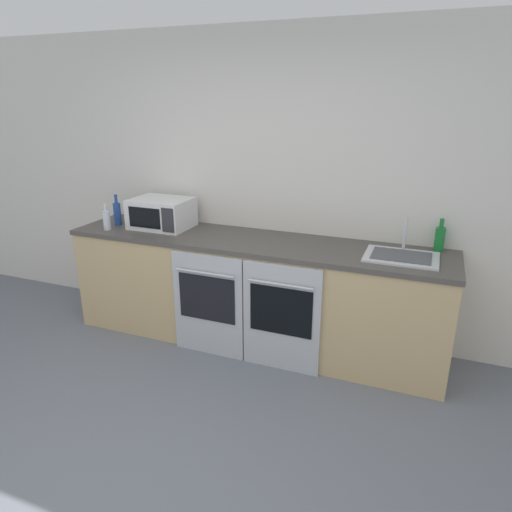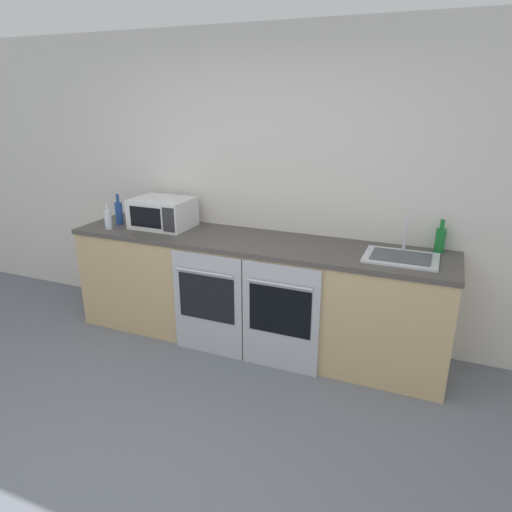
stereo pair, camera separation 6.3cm
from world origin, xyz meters
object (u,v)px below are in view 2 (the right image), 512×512
at_px(microwave, 163,213).
at_px(oven_left, 208,304).
at_px(bottle_green, 440,239).
at_px(oven_right, 280,318).
at_px(sink, 401,257).
at_px(bottle_blue, 119,212).
at_px(kettle, 136,209).
at_px(bottle_clear, 108,219).

bearing_deg(microwave, oven_left, -31.86).
xyz_separation_m(oven_left, bottle_green, (1.68, 0.60, 0.58)).
height_order(oven_right, sink, sink).
distance_m(microwave, bottle_blue, 0.43).
bearing_deg(oven_left, sink, 13.04).
bearing_deg(sink, bottle_green, 46.88).
bearing_deg(oven_left, kettle, 152.90).
bearing_deg(sink, oven_left, -166.96).
height_order(bottle_green, bottle_blue, bottle_blue).
xyz_separation_m(oven_left, oven_right, (0.63, 0.00, 0.00)).
xyz_separation_m(bottle_blue, sink, (2.51, 0.01, -0.10)).
relative_size(oven_left, sink, 1.67).
distance_m(oven_right, bottle_blue, 1.83).
bearing_deg(bottle_clear, bottle_green, 9.19).
relative_size(bottle_blue, kettle, 1.39).
height_order(microwave, bottle_green, microwave).
xyz_separation_m(oven_right, bottle_green, (1.06, 0.60, 0.58)).
height_order(oven_right, bottle_clear, bottle_clear).
distance_m(microwave, sink, 2.09).
height_order(oven_left, sink, sink).
bearing_deg(microwave, kettle, 161.68).
relative_size(microwave, bottle_clear, 2.24).
distance_m(oven_left, bottle_clear, 1.21).
bearing_deg(bottle_blue, kettle, 80.98).
distance_m(bottle_blue, kettle, 0.21).
relative_size(microwave, sink, 0.99).
xyz_separation_m(bottle_green, sink, (-0.25, -0.27, -0.09)).
relative_size(bottle_green, kettle, 1.26).
distance_m(oven_left, oven_right, 0.63).
xyz_separation_m(bottle_blue, kettle, (0.03, 0.21, -0.01)).
xyz_separation_m(kettle, sink, (2.48, -0.20, -0.08)).
xyz_separation_m(microwave, bottle_green, (2.33, 0.20, -0.03)).
bearing_deg(sink, bottle_blue, -179.86).
bearing_deg(oven_left, bottle_green, 19.55).
bearing_deg(bottle_clear, sink, 4.09).
distance_m(oven_right, bottle_green, 1.35).
bearing_deg(oven_right, bottle_green, 29.53).
xyz_separation_m(oven_left, bottle_clear, (-1.06, 0.15, 0.57)).
bearing_deg(sink, microwave, 178.07).
distance_m(oven_left, bottle_green, 1.88).
height_order(microwave, bottle_clear, microwave).
height_order(oven_right, bottle_green, bottle_green).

